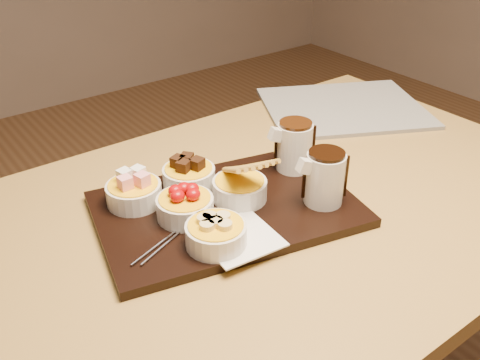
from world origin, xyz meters
TOP-DOWN VIEW (x-y plane):
  - dining_table at (0.00, 0.00)m, footprint 1.20×0.80m
  - serving_board at (-0.12, 0.02)m, footprint 0.52×0.40m
  - napkin at (-0.16, -0.07)m, footprint 0.13×0.13m
  - bowl_marshmallows at (-0.25, 0.13)m, footprint 0.10×0.10m
  - bowl_cake at (-0.14, 0.12)m, footprint 0.10×0.10m
  - bowl_strawberries at (-0.20, 0.04)m, footprint 0.10×0.10m
  - bowl_biscotti at (-0.09, 0.03)m, footprint 0.10×0.10m
  - bowl_bananas at (-0.20, -0.06)m, footprint 0.10×0.10m
  - pitcher_dark_chocolate at (0.03, -0.07)m, footprint 0.08×0.08m
  - pitcher_milk_chocolate at (0.07, 0.05)m, footprint 0.08×0.08m
  - fondue_skewers at (-0.21, 0.01)m, footprint 0.11×0.26m
  - newspaper at (0.40, 0.22)m, footprint 0.50×0.46m

SIDE VIEW (x-z plane):
  - dining_table at x=0.00m, z-range 0.28..1.03m
  - newspaper at x=0.40m, z-range 0.75..0.76m
  - serving_board at x=-0.12m, z-range 0.75..0.77m
  - napkin at x=-0.16m, z-range 0.77..0.77m
  - fondue_skewers at x=-0.21m, z-range 0.77..0.78m
  - bowl_marshmallows at x=-0.25m, z-range 0.77..0.81m
  - bowl_cake at x=-0.14m, z-range 0.77..0.81m
  - bowl_strawberries at x=-0.20m, z-range 0.77..0.81m
  - bowl_biscotti at x=-0.09m, z-range 0.77..0.81m
  - bowl_bananas at x=-0.20m, z-range 0.77..0.81m
  - pitcher_dark_chocolate at x=0.03m, z-range 0.77..0.86m
  - pitcher_milk_chocolate at x=0.07m, z-range 0.77..0.86m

